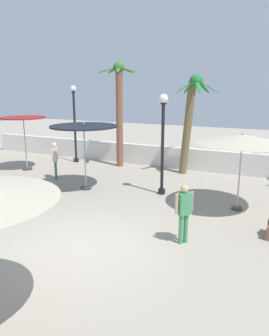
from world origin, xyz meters
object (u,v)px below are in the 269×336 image
lamp_post_0 (75,119)px  guest_1 (55,157)px  patio_umbrella_2 (84,129)px  palm_tree_0 (190,114)px  guest_0 (184,208)px  patio_umbrella_0 (242,139)px  palm_tree_1 (119,105)px  lamp_post_2 (163,136)px  patio_umbrella_4 (23,122)px

lamp_post_0 → guest_1: 3.79m
patio_umbrella_2 → palm_tree_0: (3.12, 4.23, 0.37)m
patio_umbrella_2 → guest_0: bearing=-30.1°
patio_umbrella_2 → palm_tree_0: bearing=53.6°
patio_umbrella_0 → palm_tree_1: 7.79m
patio_umbrella_2 → guest_0: patio_umbrella_2 is taller
palm_tree_1 → guest_0: bearing=-51.5°
lamp_post_2 → guest_1: (-5.18, -0.03, -1.28)m
palm_tree_0 → lamp_post_2: size_ratio=1.21×
palm_tree_0 → guest_0: 7.66m
patio_umbrella_0 → patio_umbrella_4: bearing=173.3°
palm_tree_1 → guest_1: 4.40m
palm_tree_1 → lamp_post_2: 5.16m
lamp_post_0 → palm_tree_1: bearing=3.9°
patio_umbrella_4 → guest_1: (2.46, -0.78, -1.42)m
patio_umbrella_2 → patio_umbrella_4: (-4.58, 1.51, -0.06)m
patio_umbrella_2 → palm_tree_1: size_ratio=0.51×
patio_umbrella_2 → palm_tree_1: bearing=98.5°
patio_umbrella_4 → patio_umbrella_0: bearing=-6.7°
patio_umbrella_4 → guest_1: size_ratio=1.64×
lamp_post_2 → guest_0: 4.41m
patio_umbrella_0 → lamp_post_2: bearing=170.6°
patio_umbrella_2 → lamp_post_2: lamp_post_2 is taller
palm_tree_1 → patio_umbrella_0: bearing=-30.8°
palm_tree_0 → lamp_post_0: size_ratio=1.12×
patio_umbrella_0 → lamp_post_0: lamp_post_0 is taller
patio_umbrella_4 → palm_tree_1: bearing=34.6°
patio_umbrella_4 → lamp_post_0: (1.25, 2.54, -0.03)m
patio_umbrella_4 → guest_0: patio_umbrella_4 is taller
patio_umbrella_0 → patio_umbrella_4: 10.67m
patio_umbrella_4 → guest_1: 2.95m
palm_tree_0 → lamp_post_0: (-6.45, -0.18, -0.46)m
patio_umbrella_4 → lamp_post_0: lamp_post_0 is taller
palm_tree_1 → lamp_post_2: bearing=-43.3°
guest_1 → patio_umbrella_2: bearing=-19.0°
patio_umbrella_0 → patio_umbrella_2: size_ratio=1.10×
lamp_post_0 → guest_1: bearing=-70.0°
patio_umbrella_2 → lamp_post_0: bearing=129.4°
patio_umbrella_0 → palm_tree_1: size_ratio=0.56×
patio_umbrella_4 → guest_1: patio_umbrella_4 is taller
patio_umbrella_2 → lamp_post_2: (3.06, 0.76, -0.19)m
palm_tree_0 → patio_umbrella_2: bearing=-126.4°
palm_tree_1 → lamp_post_0: palm_tree_1 is taller
guest_0 → palm_tree_0: bearing=105.2°
patio_umbrella_2 → palm_tree_0: palm_tree_0 is taller
lamp_post_2 → palm_tree_1: bearing=136.7°
patio_umbrella_2 → lamp_post_2: bearing=13.9°
lamp_post_0 → guest_0: (8.39, -6.99, -1.41)m
patio_umbrella_2 → lamp_post_0: size_ratio=0.65×
palm_tree_0 → patio_umbrella_0: bearing=-53.8°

